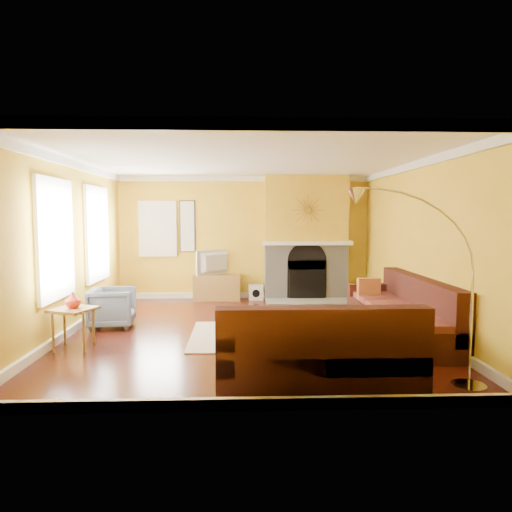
{
  "coord_description": "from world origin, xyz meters",
  "views": [
    {
      "loc": [
        -0.11,
        -7.12,
        1.82
      ],
      "look_at": [
        0.17,
        0.4,
        1.17
      ],
      "focal_mm": 32.0,
      "sensor_mm": 36.0,
      "label": 1
    }
  ],
  "objects_px": {
    "sectional_sofa": "(332,314)",
    "armchair": "(112,308)",
    "side_table": "(74,328)",
    "media_console": "(217,287)",
    "arc_lamp": "(418,292)",
    "coffee_table": "(273,324)"
  },
  "relations": [
    {
      "from": "side_table",
      "to": "coffee_table",
      "type": "bearing_deg",
      "value": 10.12
    },
    {
      "from": "media_console",
      "to": "arc_lamp",
      "type": "xyz_separation_m",
      "value": [
        2.33,
        -5.3,
        0.77
      ]
    },
    {
      "from": "coffee_table",
      "to": "sectional_sofa",
      "type": "bearing_deg",
      "value": -32.01
    },
    {
      "from": "sectional_sofa",
      "to": "armchair",
      "type": "xyz_separation_m",
      "value": [
        -3.4,
        1.2,
        -0.13
      ]
    },
    {
      "from": "sectional_sofa",
      "to": "side_table",
      "type": "height_order",
      "value": "sectional_sofa"
    },
    {
      "from": "coffee_table",
      "to": "media_console",
      "type": "relative_size",
      "value": 0.96
    },
    {
      "from": "coffee_table",
      "to": "armchair",
      "type": "bearing_deg",
      "value": 164.93
    },
    {
      "from": "sectional_sofa",
      "to": "side_table",
      "type": "relative_size",
      "value": 6.58
    },
    {
      "from": "arc_lamp",
      "to": "media_console",
      "type": "bearing_deg",
      "value": 113.74
    },
    {
      "from": "side_table",
      "to": "armchair",
      "type": "bearing_deg",
      "value": 80.54
    },
    {
      "from": "side_table",
      "to": "arc_lamp",
      "type": "relative_size",
      "value": 0.27
    },
    {
      "from": "side_table",
      "to": "sectional_sofa",
      "type": "bearing_deg",
      "value": -0.0
    },
    {
      "from": "sectional_sofa",
      "to": "media_console",
      "type": "distance_m",
      "value": 4.03
    },
    {
      "from": "sectional_sofa",
      "to": "armchair",
      "type": "relative_size",
      "value": 5.19
    },
    {
      "from": "sectional_sofa",
      "to": "coffee_table",
      "type": "bearing_deg",
      "value": 147.99
    },
    {
      "from": "sectional_sofa",
      "to": "media_console",
      "type": "height_order",
      "value": "sectional_sofa"
    },
    {
      "from": "coffee_table",
      "to": "armchair",
      "type": "relative_size",
      "value": 1.36
    },
    {
      "from": "media_console",
      "to": "coffee_table",
      "type": "bearing_deg",
      "value": -72.12
    },
    {
      "from": "sectional_sofa",
      "to": "arc_lamp",
      "type": "xyz_separation_m",
      "value": [
        0.53,
        -1.7,
        0.6
      ]
    },
    {
      "from": "sectional_sofa",
      "to": "coffee_table",
      "type": "relative_size",
      "value": 3.82
    },
    {
      "from": "media_console",
      "to": "armchair",
      "type": "distance_m",
      "value": 2.88
    },
    {
      "from": "sectional_sofa",
      "to": "armchair",
      "type": "bearing_deg",
      "value": 160.56
    }
  ]
}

